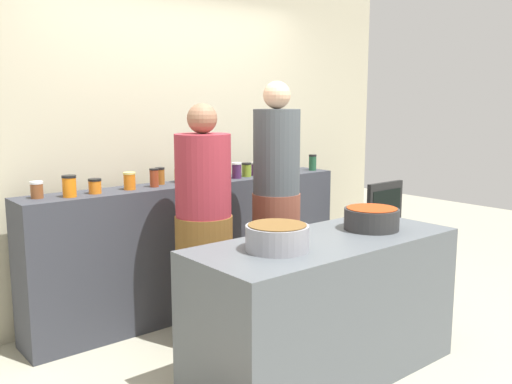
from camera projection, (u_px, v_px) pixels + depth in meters
The scene contains 23 objects.
ground at pixel (290, 356), 3.63m from camera, with size 12.00×12.00×0.00m, color #9B9884.
storefront_wall at pixel (170, 121), 4.49m from camera, with size 4.80×0.12×3.00m, color #B4AD91.
display_shelf at pixel (196, 247), 4.39m from camera, with size 2.70×0.36×1.03m, color #33363E.
prep_table at pixel (325, 308), 3.34m from camera, with size 1.70×0.70×0.85m, color #50565B.
preserve_jar_0 at pixel (37, 190), 3.57m from camera, with size 0.08×0.08×0.11m.
preserve_jar_1 at pixel (69, 186), 3.62m from camera, with size 0.09×0.09×0.14m.
preserve_jar_2 at pixel (95, 186), 3.76m from camera, with size 0.09×0.09×0.10m.
preserve_jar_3 at pixel (130, 181), 3.92m from camera, with size 0.09×0.09×0.12m.
preserve_jar_4 at pixel (154, 178), 4.05m from camera, with size 0.07×0.07×0.14m.
preserve_jar_5 at pixel (160, 176), 4.17m from camera, with size 0.07×0.07×0.13m.
preserve_jar_6 at pixel (179, 175), 4.27m from camera, with size 0.08×0.08×0.12m.
preserve_jar_7 at pixel (195, 175), 4.33m from camera, with size 0.08×0.08×0.11m.
preserve_jar_8 at pixel (224, 172), 4.44m from camera, with size 0.08×0.08×0.11m.
preserve_jar_9 at pixel (237, 170), 4.50m from camera, with size 0.08×0.08×0.13m.
preserve_jar_10 at pixel (247, 170), 4.61m from camera, with size 0.08×0.08×0.12m.
preserve_jar_11 at pixel (256, 169), 4.68m from camera, with size 0.08×0.08×0.11m.
preserve_jar_12 at pixel (284, 163), 4.97m from camera, with size 0.07×0.07×0.14m.
preserve_jar_13 at pixel (313, 162), 5.03m from camera, with size 0.07×0.07×0.14m.
cooking_pot_left at pixel (277, 237), 3.01m from camera, with size 0.35×0.35×0.14m.
cooking_pot_center at pixel (372, 219), 3.50m from camera, with size 0.35×0.35×0.14m.
cook_with_tongs at pixel (204, 239), 3.73m from camera, with size 0.39×0.39×1.64m.
cook_in_cap at pixel (276, 217), 4.06m from camera, with size 0.35×0.35×1.80m.
chalkboard_sign at pixel (384, 233), 5.01m from camera, with size 0.45×0.05×0.94m.
Camera 1 is at (-2.34, -2.49, 1.65)m, focal length 38.87 mm.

